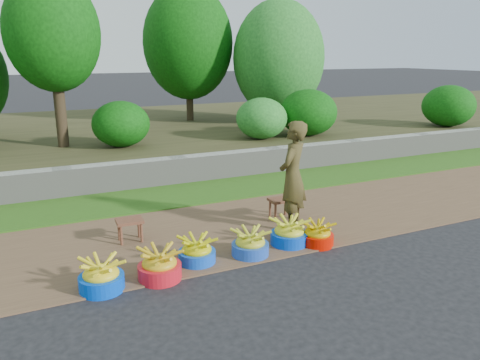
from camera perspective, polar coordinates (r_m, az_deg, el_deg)
name	(u,v)px	position (r m, az deg, el deg)	size (l,w,h in m)	color
ground_plane	(276,260)	(6.16, 4.44, -9.75)	(120.00, 120.00, 0.00)	black
dirt_shoulder	(236,228)	(7.18, -0.48, -5.88)	(80.00, 2.50, 0.02)	brown
grass_verge	(192,193)	(8.94, -5.84, -1.60)	(80.00, 1.50, 0.04)	#2E5C17
retaining_wall	(178,170)	(9.65, -7.56, 1.18)	(80.00, 0.35, 0.55)	gray
earth_bank	(127,135)	(14.31, -13.59, 5.38)	(80.00, 10.00, 0.50)	#39371C
basin_a	(101,276)	(5.59, -16.57, -11.19)	(0.51, 0.51, 0.38)	#0143D8
basin_b	(160,266)	(5.69, -9.78, -10.24)	(0.52, 0.52, 0.39)	red
basin_c	(197,252)	(6.03, -5.29, -8.69)	(0.48, 0.48, 0.36)	blue
basin_d	(250,244)	(6.21, 1.26, -7.84)	(0.49, 0.49, 0.37)	blue
basin_e	(289,233)	(6.58, 6.02, -6.47)	(0.52, 0.52, 0.39)	#073FCD
basin_f	(317,235)	(6.64, 9.40, -6.60)	(0.46, 0.46, 0.34)	red
stool_left	(130,224)	(6.77, -13.30, -5.23)	(0.38, 0.30, 0.32)	brown
stool_right	(281,203)	(7.54, 4.97, -2.76)	(0.38, 0.29, 0.32)	brown
vendor_woman	(293,176)	(6.96, 6.43, 0.50)	(0.60, 0.39, 1.64)	black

